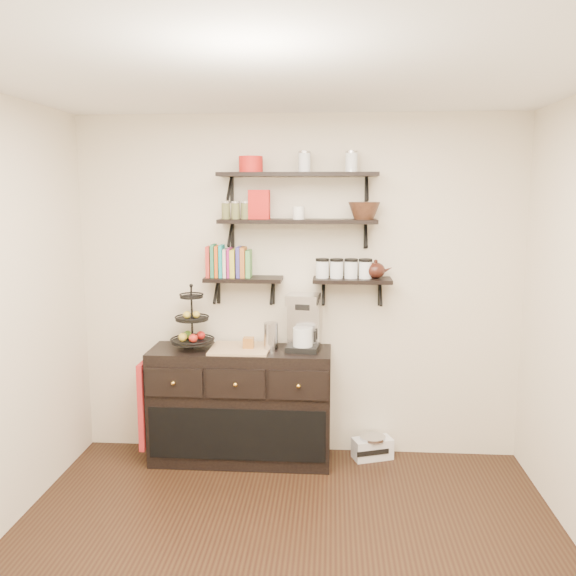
{
  "coord_description": "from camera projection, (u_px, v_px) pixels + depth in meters",
  "views": [
    {
      "loc": [
        0.26,
        -3.02,
        2.11
      ],
      "look_at": [
        -0.04,
        1.15,
        1.44
      ],
      "focal_mm": 38.0,
      "sensor_mm": 36.0,
      "label": 1
    }
  ],
  "objects": [
    {
      "name": "red_pot",
      "position": [
        251.0,
        164.0,
        4.58
      ],
      "size": [
        0.18,
        0.18,
        0.12
      ],
      "primitive_type": "cylinder",
      "color": "red",
      "rests_on": "shelf_top"
    },
    {
      "name": "ramekins",
      "position": [
        299.0,
        213.0,
        4.61
      ],
      "size": [
        0.09,
        0.09,
        0.1
      ],
      "primitive_type": "cylinder",
      "color": "white",
      "rests_on": "shelf_mid"
    },
    {
      "name": "glass_canisters",
      "position": [
        344.0,
        270.0,
        4.67
      ],
      "size": [
        0.43,
        0.1,
        0.13
      ],
      "color": "silver",
      "rests_on": "shelf_low_right"
    },
    {
      "name": "thermal_carafe",
      "position": [
        271.0,
        337.0,
        4.65
      ],
      "size": [
        0.11,
        0.11,
        0.22
      ],
      "primitive_type": "cylinder",
      "color": "silver",
      "rests_on": "sideboard"
    },
    {
      "name": "back_wall",
      "position": [
        298.0,
        288.0,
        4.84
      ],
      "size": [
        3.5,
        0.02,
        2.7
      ],
      "primitive_type": "cube",
      "color": "beige",
      "rests_on": "ground"
    },
    {
      "name": "fruit_stand",
      "position": [
        193.0,
        327.0,
        4.71
      ],
      "size": [
        0.33,
        0.33,
        0.49
      ],
      "rotation": [
        0.0,
        0.0,
        -0.24
      ],
      "color": "black",
      "rests_on": "sideboard"
    },
    {
      "name": "walnut_bowl",
      "position": [
        364.0,
        211.0,
        4.57
      ],
      "size": [
        0.24,
        0.24,
        0.13
      ],
      "primitive_type": null,
      "color": "black",
      "rests_on": "shelf_mid"
    },
    {
      "name": "apron",
      "position": [
        146.0,
        403.0,
        4.73
      ],
      "size": [
        0.04,
        0.29,
        0.68
      ],
      "primitive_type": "cube",
      "color": "maroon",
      "rests_on": "sideboard"
    },
    {
      "name": "shelf_low_right",
      "position": [
        352.0,
        281.0,
        4.68
      ],
      "size": [
        0.6,
        0.25,
        0.23
      ],
      "color": "black",
      "rests_on": "back_wall"
    },
    {
      "name": "candle",
      "position": [
        249.0,
        343.0,
        4.69
      ],
      "size": [
        0.08,
        0.08,
        0.08
      ],
      "primitive_type": "cube",
      "color": "#935821",
      "rests_on": "sideboard"
    },
    {
      "name": "shelf_low_left",
      "position": [
        244.0,
        280.0,
        4.74
      ],
      "size": [
        0.6,
        0.25,
        0.23
      ],
      "color": "black",
      "rests_on": "back_wall"
    },
    {
      "name": "ceiling",
      "position": [
        279.0,
        66.0,
        2.9
      ],
      "size": [
        3.5,
        3.5,
        0.02
      ],
      "primitive_type": "cube",
      "color": "white",
      "rests_on": "back_wall"
    },
    {
      "name": "shelf_top",
      "position": [
        298.0,
        175.0,
        4.57
      ],
      "size": [
        1.2,
        0.27,
        0.23
      ],
      "color": "black",
      "rests_on": "back_wall"
    },
    {
      "name": "cookbooks",
      "position": [
        232.0,
        262.0,
        4.72
      ],
      "size": [
        0.36,
        0.15,
        0.26
      ],
      "color": "#B02E26",
      "rests_on": "shelf_low_left"
    },
    {
      "name": "teapot",
      "position": [
        376.0,
        269.0,
        4.65
      ],
      "size": [
        0.2,
        0.16,
        0.15
      ],
      "primitive_type": null,
      "rotation": [
        0.0,
        0.0,
        0.07
      ],
      "color": "black",
      "rests_on": "shelf_low_right"
    },
    {
      "name": "radio",
      "position": [
        372.0,
        447.0,
        4.85
      ],
      "size": [
        0.34,
        0.26,
        0.18
      ],
      "rotation": [
        0.0,
        0.0,
        0.34
      ],
      "color": "silver",
      "rests_on": "floor"
    },
    {
      "name": "shelf_mid",
      "position": [
        298.0,
        222.0,
        4.62
      ],
      "size": [
        1.2,
        0.27,
        0.23
      ],
      "color": "black",
      "rests_on": "back_wall"
    },
    {
      "name": "sideboard",
      "position": [
        241.0,
        405.0,
        4.78
      ],
      "size": [
        1.4,
        0.5,
        0.92
      ],
      "color": "black",
      "rests_on": "floor"
    },
    {
      "name": "recipe_box",
      "position": [
        259.0,
        205.0,
        4.62
      ],
      "size": [
        0.17,
        0.08,
        0.22
      ],
      "primitive_type": "cube",
      "rotation": [
        0.0,
        0.0,
        -0.1
      ],
      "color": "red",
      "rests_on": "shelf_mid"
    },
    {
      "name": "coffee_maker",
      "position": [
        303.0,
        323.0,
        4.67
      ],
      "size": [
        0.27,
        0.26,
        0.44
      ],
      "rotation": [
        0.0,
        0.0,
        -0.14
      ],
      "color": "black",
      "rests_on": "sideboard"
    }
  ]
}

